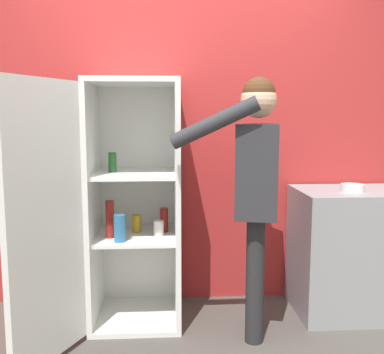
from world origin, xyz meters
TOP-DOWN VIEW (x-y plane):
  - wall_back at (0.00, 0.98)m, footprint 7.00×0.06m
  - refrigerator at (-0.46, 0.53)m, footprint 0.94×1.19m
  - person at (0.44, 0.30)m, footprint 0.74×0.59m
  - counter at (1.21, 0.63)m, footprint 0.79×0.61m
  - bowl at (1.18, 0.55)m, footprint 0.16×0.16m

SIDE VIEW (x-z plane):
  - counter at x=1.21m, z-range 0.00..0.92m
  - refrigerator at x=-0.46m, z-range 0.00..1.70m
  - bowl at x=1.18m, z-range 0.92..0.98m
  - person at x=0.44m, z-range 0.22..1.92m
  - wall_back at x=0.00m, z-range 0.00..2.55m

